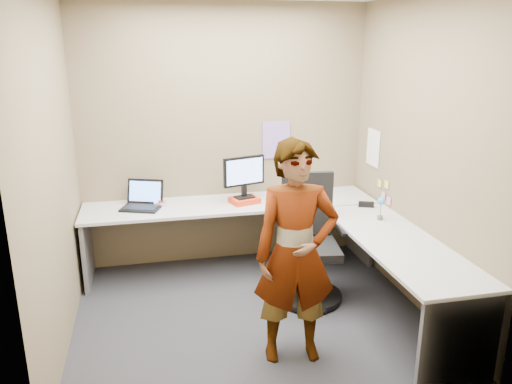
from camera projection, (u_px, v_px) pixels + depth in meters
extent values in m
plane|color=#222327|center=(251.00, 315.00, 4.38)|extent=(3.00, 3.00, 0.00)
plane|color=brown|center=(225.00, 137.00, 5.21)|extent=(3.00, 0.00, 3.00)
plane|color=brown|center=(420.00, 157.00, 4.30)|extent=(0.00, 2.70, 2.70)
plane|color=brown|center=(52.00, 176.00, 3.68)|extent=(0.00, 2.70, 2.70)
cube|color=#B1B1B1|center=(231.00, 204.00, 5.09)|extent=(2.96, 0.65, 0.03)
cube|color=#B1B1B1|center=(398.00, 242.00, 4.11)|extent=(0.65, 1.91, 0.03)
cube|color=#59595B|center=(87.00, 249.00, 4.89)|extent=(0.04, 0.60, 0.70)
cube|color=#59595B|center=(361.00, 227.00, 5.49)|extent=(0.04, 0.60, 0.70)
cube|color=#59595B|center=(459.00, 343.00, 3.36)|extent=(0.60, 0.04, 0.70)
cube|color=red|center=(245.00, 200.00, 5.07)|extent=(0.32, 0.27, 0.06)
cube|color=black|center=(245.00, 197.00, 5.06)|extent=(0.21, 0.18, 0.01)
cube|color=black|center=(244.00, 191.00, 5.06)|extent=(0.05, 0.05, 0.11)
cube|color=black|center=(244.00, 171.00, 5.00)|extent=(0.44, 0.16, 0.30)
cube|color=#85A2E6|center=(245.00, 171.00, 4.99)|extent=(0.38, 0.12, 0.25)
cube|color=black|center=(141.00, 208.00, 4.89)|extent=(0.44, 0.38, 0.02)
cube|color=black|center=(145.00, 191.00, 4.98)|extent=(0.37, 0.20, 0.24)
cube|color=#508BFF|center=(145.00, 191.00, 4.98)|extent=(0.32, 0.17, 0.19)
cube|color=#B7B7BC|center=(160.00, 204.00, 4.96)|extent=(0.12, 0.08, 0.04)
sphere|color=red|center=(160.00, 202.00, 4.95)|extent=(0.04, 0.04, 0.04)
cone|color=white|center=(271.00, 200.00, 5.09)|extent=(0.10, 0.10, 0.06)
cube|color=black|center=(366.00, 204.00, 4.94)|extent=(0.15, 0.09, 0.05)
cylinder|color=brown|center=(380.00, 218.00, 4.59)|extent=(0.05, 0.05, 0.04)
cylinder|color=#338C3F|center=(381.00, 208.00, 4.56)|extent=(0.01, 0.01, 0.14)
sphere|color=#3996C8|center=(381.00, 201.00, 4.54)|extent=(0.07, 0.07, 0.07)
cube|color=#846BB7|center=(276.00, 140.00, 5.33)|extent=(0.30, 0.01, 0.40)
cube|color=white|center=(373.00, 148.00, 5.17)|extent=(0.01, 0.28, 0.38)
cube|color=#F2E059|center=(387.00, 185.00, 4.93)|extent=(0.01, 0.07, 0.07)
cube|color=pink|center=(383.00, 196.00, 5.01)|extent=(0.01, 0.07, 0.07)
cube|color=pink|center=(389.00, 201.00, 4.91)|extent=(0.01, 0.07, 0.07)
cube|color=#F2E059|center=(380.00, 183.00, 5.08)|extent=(0.01, 0.07, 0.07)
cylinder|color=black|center=(309.00, 295.00, 4.64)|extent=(0.61, 0.61, 0.04)
cylinder|color=black|center=(309.00, 272.00, 4.57)|extent=(0.06, 0.06, 0.43)
cube|color=black|center=(310.00, 249.00, 4.50)|extent=(0.56, 0.56, 0.08)
cube|color=black|center=(307.00, 203.00, 4.63)|extent=(0.48, 0.12, 0.60)
cube|color=black|center=(281.00, 231.00, 4.43)|extent=(0.09, 0.33, 0.03)
cube|color=black|center=(341.00, 229.00, 4.47)|extent=(0.09, 0.33, 0.03)
imported|color=#999399|center=(296.00, 254.00, 3.59)|extent=(0.65, 0.46, 1.67)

